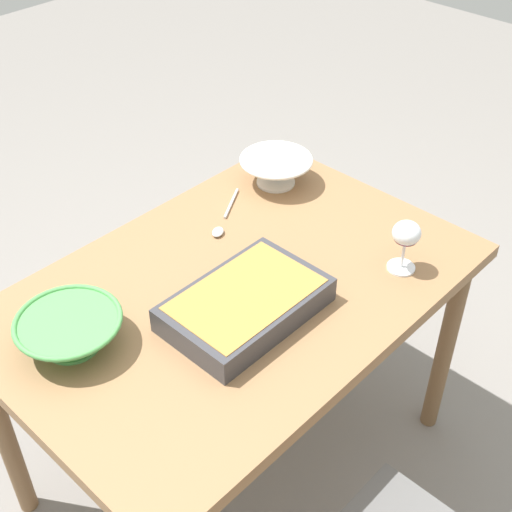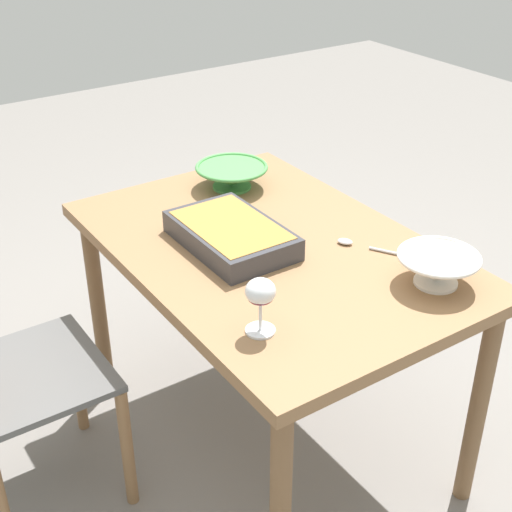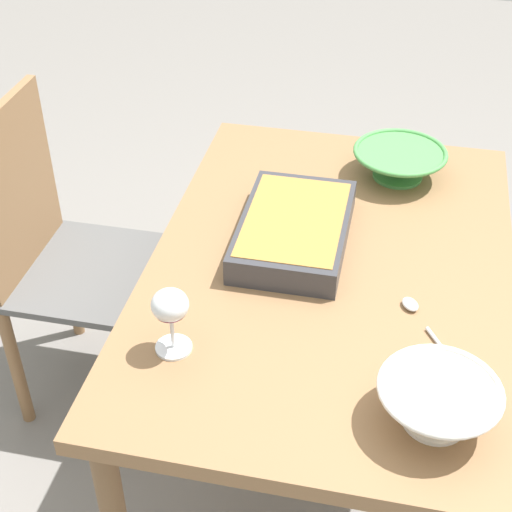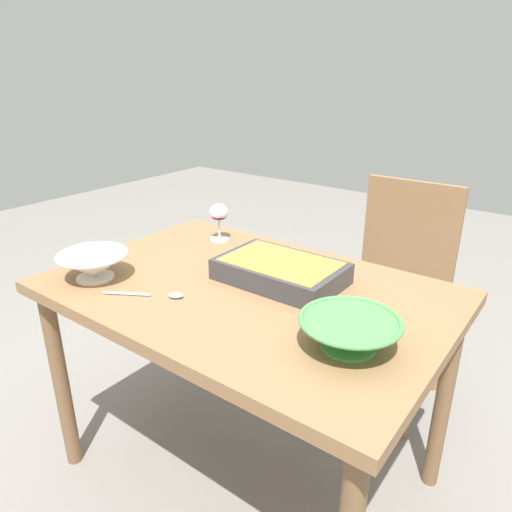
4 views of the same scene
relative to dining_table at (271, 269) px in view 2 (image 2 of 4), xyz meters
The scene contains 7 objects.
ground_plane 0.64m from the dining_table, ahead, with size 8.00×8.00×0.00m, color gray.
dining_table is the anchor object (origin of this frame).
wine_glass 0.46m from the dining_table, 38.30° to the right, with size 0.07×0.07×0.14m.
casserole_dish 0.16m from the dining_table, 123.07° to the right, with size 0.37×0.24×0.07m.
mixing_bowl 0.49m from the dining_table, 29.99° to the left, with size 0.21×0.21×0.09m.
small_bowl 0.43m from the dining_table, 163.29° to the left, with size 0.24×0.24×0.08m.
serving_spoon 0.27m from the dining_table, 52.69° to the left, with size 0.22×0.14×0.01m.
Camera 2 is at (1.48, -1.04, 1.72)m, focal length 51.02 mm.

